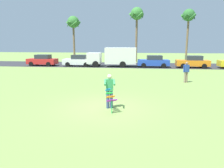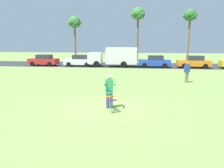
{
  "view_description": "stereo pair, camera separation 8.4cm",
  "coord_description": "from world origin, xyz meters",
  "px_view_note": "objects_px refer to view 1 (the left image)",
  "views": [
    {
      "loc": [
        1.61,
        -10.07,
        3.25
      ],
      "look_at": [
        0.23,
        0.95,
        1.05
      ],
      "focal_mm": 33.32,
      "sensor_mm": 36.0,
      "label": 1
    },
    {
      "loc": [
        1.69,
        -10.05,
        3.25
      ],
      "look_at": [
        0.23,
        0.95,
        1.05
      ],
      "focal_mm": 33.32,
      "sensor_mm": 36.0,
      "label": 2
    }
  ],
  "objects_px": {
    "kite_held": "(110,97)",
    "palm_tree_right_near": "(137,16)",
    "palm_tree_centre_far": "(189,17)",
    "person_walker_near": "(186,71)",
    "parked_car_red": "(43,60)",
    "parked_car_orange": "(193,62)",
    "parked_truck_white_box": "(115,57)",
    "palm_tree_left_near": "(73,24)",
    "person_kite_flyer": "(110,90)",
    "parked_car_white": "(79,61)",
    "parked_car_blue": "(153,62)"
  },
  "relations": [
    {
      "from": "palm_tree_left_near",
      "to": "palm_tree_centre_far",
      "type": "height_order",
      "value": "palm_tree_centre_far"
    },
    {
      "from": "parked_car_orange",
      "to": "palm_tree_centre_far",
      "type": "relative_size",
      "value": 0.47
    },
    {
      "from": "person_walker_near",
      "to": "parked_truck_white_box",
      "type": "bearing_deg",
      "value": 123.17
    },
    {
      "from": "palm_tree_centre_far",
      "to": "parked_car_orange",
      "type": "bearing_deg",
      "value": -97.64
    },
    {
      "from": "person_kite_flyer",
      "to": "palm_tree_centre_far",
      "type": "relative_size",
      "value": 0.19
    },
    {
      "from": "palm_tree_centre_far",
      "to": "palm_tree_right_near",
      "type": "bearing_deg",
      "value": -164.38
    },
    {
      "from": "parked_car_red",
      "to": "parked_car_white",
      "type": "bearing_deg",
      "value": 0.01
    },
    {
      "from": "parked_car_blue",
      "to": "palm_tree_centre_far",
      "type": "relative_size",
      "value": 0.47
    },
    {
      "from": "palm_tree_right_near",
      "to": "kite_held",
      "type": "bearing_deg",
      "value": -91.81
    },
    {
      "from": "kite_held",
      "to": "palm_tree_centre_far",
      "type": "height_order",
      "value": "palm_tree_centre_far"
    },
    {
      "from": "palm_tree_left_near",
      "to": "person_walker_near",
      "type": "relative_size",
      "value": 4.61
    },
    {
      "from": "parked_car_red",
      "to": "person_walker_near",
      "type": "bearing_deg",
      "value": -31.83
    },
    {
      "from": "kite_held",
      "to": "palm_tree_centre_far",
      "type": "bearing_deg",
      "value": 71.78
    },
    {
      "from": "parked_car_red",
      "to": "palm_tree_left_near",
      "type": "relative_size",
      "value": 0.53
    },
    {
      "from": "person_kite_flyer",
      "to": "person_walker_near",
      "type": "bearing_deg",
      "value": 55.05
    },
    {
      "from": "kite_held",
      "to": "parked_truck_white_box",
      "type": "bearing_deg",
      "value": 95.82
    },
    {
      "from": "person_kite_flyer",
      "to": "parked_car_blue",
      "type": "relative_size",
      "value": 0.41
    },
    {
      "from": "palm_tree_right_near",
      "to": "parked_car_red",
      "type": "bearing_deg",
      "value": -148.72
    },
    {
      "from": "parked_truck_white_box",
      "to": "person_kite_flyer",
      "type": "bearing_deg",
      "value": -84.38
    },
    {
      "from": "parked_car_white",
      "to": "palm_tree_centre_far",
      "type": "distance_m",
      "value": 21.17
    },
    {
      "from": "person_walker_near",
      "to": "parked_car_orange",
      "type": "bearing_deg",
      "value": 73.74
    },
    {
      "from": "person_walker_near",
      "to": "kite_held",
      "type": "bearing_deg",
      "value": -122.16
    },
    {
      "from": "palm_tree_centre_far",
      "to": "person_walker_near",
      "type": "relative_size",
      "value": 5.25
    },
    {
      "from": "parked_truck_white_box",
      "to": "palm_tree_left_near",
      "type": "distance_m",
      "value": 13.3
    },
    {
      "from": "parked_truck_white_box",
      "to": "palm_tree_centre_far",
      "type": "distance_m",
      "value": 17.06
    },
    {
      "from": "kite_held",
      "to": "palm_tree_right_near",
      "type": "xyz_separation_m",
      "value": [
        0.86,
        27.41,
        6.94
      ]
    },
    {
      "from": "parked_car_orange",
      "to": "kite_held",
      "type": "bearing_deg",
      "value": -113.59
    },
    {
      "from": "parked_car_red",
      "to": "person_kite_flyer",
      "type": "bearing_deg",
      "value": -56.47
    },
    {
      "from": "palm_tree_right_near",
      "to": "palm_tree_centre_far",
      "type": "height_order",
      "value": "palm_tree_right_near"
    },
    {
      "from": "parked_car_white",
      "to": "palm_tree_centre_far",
      "type": "relative_size",
      "value": 0.46
    },
    {
      "from": "kite_held",
      "to": "parked_car_blue",
      "type": "xyz_separation_m",
      "value": [
        3.31,
        19.29,
        0.04
      ]
    },
    {
      "from": "kite_held",
      "to": "person_walker_near",
      "type": "distance_m",
      "value": 9.8
    },
    {
      "from": "person_kite_flyer",
      "to": "parked_car_white",
      "type": "distance_m",
      "value": 19.92
    },
    {
      "from": "palm_tree_left_near",
      "to": "person_walker_near",
      "type": "distance_m",
      "value": 25.89
    },
    {
      "from": "parked_car_white",
      "to": "person_walker_near",
      "type": "bearing_deg",
      "value": -41.69
    },
    {
      "from": "parked_truck_white_box",
      "to": "parked_car_blue",
      "type": "xyz_separation_m",
      "value": [
        5.28,
        0.0,
        -0.64
      ]
    },
    {
      "from": "parked_car_blue",
      "to": "parked_car_red",
      "type": "bearing_deg",
      "value": -179.99
    },
    {
      "from": "palm_tree_right_near",
      "to": "parked_truck_white_box",
      "type": "bearing_deg",
      "value": -109.24
    },
    {
      "from": "palm_tree_left_near",
      "to": "kite_held",
      "type": "bearing_deg",
      "value": -69.6
    },
    {
      "from": "parked_car_red",
      "to": "palm_tree_right_near",
      "type": "relative_size",
      "value": 0.46
    },
    {
      "from": "palm_tree_right_near",
      "to": "palm_tree_centre_far",
      "type": "bearing_deg",
      "value": 15.62
    },
    {
      "from": "parked_car_red",
      "to": "palm_tree_centre_far",
      "type": "bearing_deg",
      "value": 25.44
    },
    {
      "from": "kite_held",
      "to": "parked_car_blue",
      "type": "bearing_deg",
      "value": 80.26
    },
    {
      "from": "parked_car_red",
      "to": "palm_tree_left_near",
      "type": "xyz_separation_m",
      "value": [
        2.04,
        8.82,
        5.83
      ]
    },
    {
      "from": "person_kite_flyer",
      "to": "palm_tree_left_near",
      "type": "bearing_deg",
      "value": 110.59
    },
    {
      "from": "parked_car_red",
      "to": "palm_tree_centre_far",
      "type": "distance_m",
      "value": 25.67
    },
    {
      "from": "parked_truck_white_box",
      "to": "parked_car_orange",
      "type": "relative_size",
      "value": 1.59
    },
    {
      "from": "person_kite_flyer",
      "to": "kite_held",
      "type": "height_order",
      "value": "person_kite_flyer"
    },
    {
      "from": "parked_car_white",
      "to": "palm_tree_right_near",
      "type": "bearing_deg",
      "value": 45.43
    },
    {
      "from": "parked_car_red",
      "to": "kite_held",
      "type": "bearing_deg",
      "value": -57.08
    }
  ]
}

